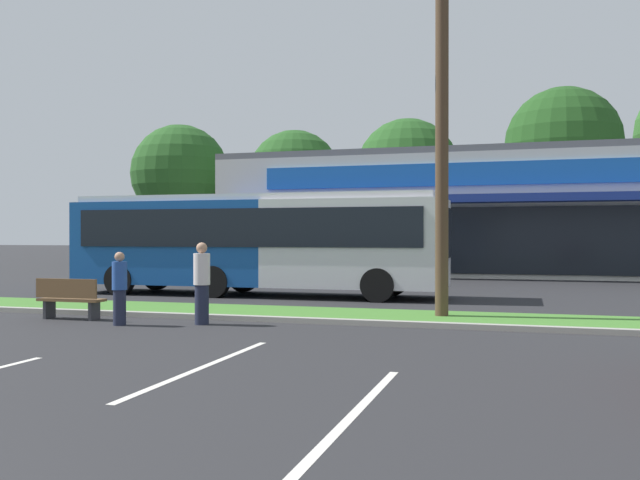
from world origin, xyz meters
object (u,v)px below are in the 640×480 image
(bus_stop_bench, at_px, (69,298))
(pedestrian_near_bench, at_px, (202,283))
(city_bus, at_px, (256,241))
(pedestrian_by_pole, at_px, (120,288))
(utility_pole, at_px, (436,55))
(car_0, at_px, (334,264))

(bus_stop_bench, bearing_deg, pedestrian_near_bench, -178.69)
(city_bus, bearing_deg, bus_stop_bench, -103.02)
(city_bus, distance_m, pedestrian_by_pole, 7.87)
(city_bus, relative_size, pedestrian_near_bench, 6.89)
(utility_pole, bearing_deg, car_0, 116.02)
(bus_stop_bench, relative_size, pedestrian_by_pole, 1.01)
(utility_pole, xyz_separation_m, pedestrian_by_pole, (-6.46, -2.76, -5.25))
(bus_stop_bench, xyz_separation_m, pedestrian_near_bench, (3.32, 0.08, 0.40))
(city_bus, bearing_deg, car_0, 82.18)
(utility_pole, height_order, pedestrian_near_bench, utility_pole)
(utility_pole, distance_m, pedestrian_by_pole, 8.77)
(city_bus, relative_size, car_0, 2.61)
(city_bus, height_order, car_0, city_bus)
(utility_pole, bearing_deg, city_bus, 141.95)
(pedestrian_near_bench, bearing_deg, city_bus, 110.46)
(bus_stop_bench, height_order, pedestrian_near_bench, pedestrian_near_bench)
(bus_stop_bench, height_order, pedestrian_by_pole, pedestrian_by_pole)
(city_bus, height_order, pedestrian_near_bench, city_bus)
(car_0, distance_m, pedestrian_near_bench, 13.55)
(pedestrian_near_bench, relative_size, pedestrian_by_pole, 1.13)
(bus_stop_bench, bearing_deg, city_bus, -103.14)
(bus_stop_bench, xyz_separation_m, car_0, (2.58, 13.60, 0.27))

